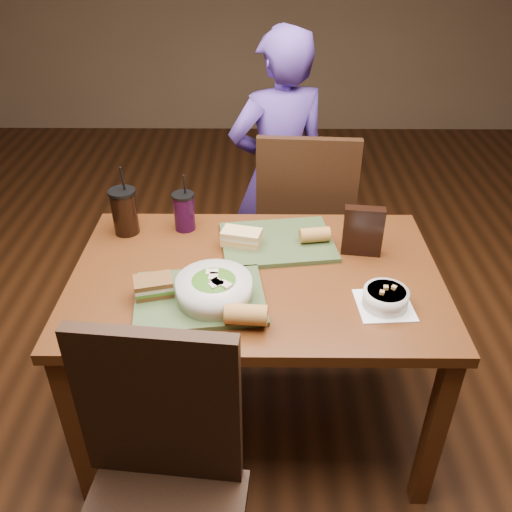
# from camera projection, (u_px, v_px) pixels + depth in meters

# --- Properties ---
(ground) EXTENTS (6.00, 6.00, 0.00)m
(ground) POSITION_uv_depth(u_px,v_px,m) (256.00, 415.00, 2.33)
(ground) COLOR #381C0B
(ground) RESTS_ON ground
(dining_table) EXTENTS (1.30, 0.85, 0.75)m
(dining_table) POSITION_uv_depth(u_px,v_px,m) (256.00, 293.00, 1.96)
(dining_table) COLOR #512910
(dining_table) RESTS_ON ground
(chair_near) EXTENTS (0.48, 0.48, 1.00)m
(chair_near) POSITION_uv_depth(u_px,v_px,m) (159.00, 487.00, 1.43)
(chair_near) COLOR black
(chair_near) RESTS_ON ground
(chair_far) EXTENTS (0.47, 0.48, 1.03)m
(chair_far) POSITION_uv_depth(u_px,v_px,m) (303.00, 221.00, 2.59)
(chair_far) COLOR black
(chair_far) RESTS_ON ground
(diner) EXTENTS (0.60, 0.50, 1.41)m
(diner) POSITION_uv_depth(u_px,v_px,m) (279.00, 173.00, 2.72)
(diner) COLOR #4E338E
(diner) RESTS_ON ground
(tray_near) EXTENTS (0.46, 0.37, 0.02)m
(tray_near) POSITION_uv_depth(u_px,v_px,m) (200.00, 298.00, 1.78)
(tray_near) COLOR #364A26
(tray_near) RESTS_ON dining_table
(tray_far) EXTENTS (0.46, 0.38, 0.02)m
(tray_far) POSITION_uv_depth(u_px,v_px,m) (277.00, 242.00, 2.07)
(tray_far) COLOR #364A26
(tray_far) RESTS_ON dining_table
(salad_bowl) EXTENTS (0.25, 0.25, 0.08)m
(salad_bowl) POSITION_uv_depth(u_px,v_px,m) (214.00, 288.00, 1.74)
(salad_bowl) COLOR silver
(salad_bowl) RESTS_ON tray_near
(soup_bowl) EXTENTS (0.19, 0.19, 0.07)m
(soup_bowl) POSITION_uv_depth(u_px,v_px,m) (386.00, 298.00, 1.74)
(soup_bowl) COLOR white
(soup_bowl) RESTS_ON dining_table
(sandwich_near) EXTENTS (0.14, 0.11, 0.06)m
(sandwich_near) POSITION_uv_depth(u_px,v_px,m) (154.00, 286.00, 1.77)
(sandwich_near) COLOR #593819
(sandwich_near) RESTS_ON tray_near
(sandwich_far) EXTENTS (0.16, 0.11, 0.06)m
(sandwich_far) POSITION_uv_depth(u_px,v_px,m) (242.00, 237.00, 2.02)
(sandwich_far) COLOR tan
(sandwich_far) RESTS_ON tray_far
(baguette_near) EXTENTS (0.13, 0.07, 0.06)m
(baguette_near) POSITION_uv_depth(u_px,v_px,m) (246.00, 314.00, 1.64)
(baguette_near) COLOR #AD7533
(baguette_near) RESTS_ON tray_near
(baguette_far) EXTENTS (0.12, 0.07, 0.06)m
(baguette_far) POSITION_uv_depth(u_px,v_px,m) (315.00, 235.00, 2.04)
(baguette_far) COLOR #AD7533
(baguette_far) RESTS_ON tray_far
(cup_cola) EXTENTS (0.10, 0.10, 0.28)m
(cup_cola) POSITION_uv_depth(u_px,v_px,m) (125.00, 211.00, 2.10)
(cup_cola) COLOR black
(cup_cola) RESTS_ON dining_table
(cup_berry) EXTENTS (0.09, 0.09, 0.24)m
(cup_berry) POSITION_uv_depth(u_px,v_px,m) (184.00, 211.00, 2.13)
(cup_berry) COLOR black
(cup_berry) RESTS_ON dining_table
(chip_bag) EXTENTS (0.15, 0.06, 0.19)m
(chip_bag) POSITION_uv_depth(u_px,v_px,m) (363.00, 231.00, 1.97)
(chip_bag) COLOR black
(chip_bag) RESTS_ON dining_table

